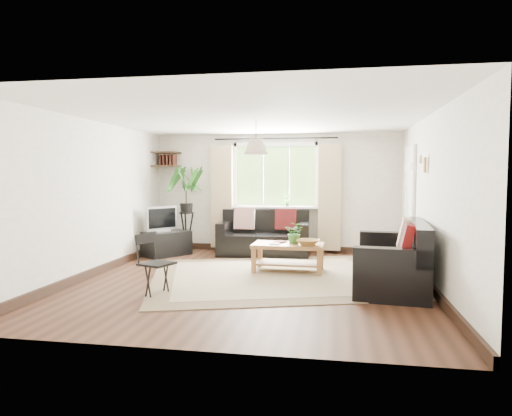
% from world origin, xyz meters
% --- Properties ---
extents(floor, '(5.50, 5.50, 0.00)m').
position_xyz_m(floor, '(0.00, 0.00, 0.00)').
color(floor, black).
rests_on(floor, ground).
extents(ceiling, '(5.50, 5.50, 0.00)m').
position_xyz_m(ceiling, '(0.00, 0.00, 2.40)').
color(ceiling, white).
rests_on(ceiling, floor).
extents(wall_back, '(5.00, 0.02, 2.40)m').
position_xyz_m(wall_back, '(0.00, 2.75, 1.20)').
color(wall_back, white).
rests_on(wall_back, floor).
extents(wall_front, '(5.00, 0.02, 2.40)m').
position_xyz_m(wall_front, '(0.00, -2.75, 1.20)').
color(wall_front, white).
rests_on(wall_front, floor).
extents(wall_left, '(0.02, 5.50, 2.40)m').
position_xyz_m(wall_left, '(-2.50, 0.00, 1.20)').
color(wall_left, white).
rests_on(wall_left, floor).
extents(wall_right, '(0.02, 5.50, 2.40)m').
position_xyz_m(wall_right, '(2.50, 0.00, 1.20)').
color(wall_right, white).
rests_on(wall_right, floor).
extents(rug, '(4.51, 4.16, 0.02)m').
position_xyz_m(rug, '(0.33, 0.31, 0.01)').
color(rug, beige).
rests_on(rug, floor).
extents(window, '(2.50, 0.16, 2.16)m').
position_xyz_m(window, '(0.00, 2.71, 1.55)').
color(window, white).
rests_on(window, wall_back).
extents(door, '(0.06, 0.96, 2.06)m').
position_xyz_m(door, '(2.47, 1.70, 1.00)').
color(door, silver).
rests_on(door, wall_right).
extents(corner_shelf, '(0.50, 0.50, 0.34)m').
position_xyz_m(corner_shelf, '(-2.25, 2.50, 1.89)').
color(corner_shelf, black).
rests_on(corner_shelf, wall_back).
extents(pendant_lamp, '(0.36, 0.36, 0.54)m').
position_xyz_m(pendant_lamp, '(0.00, 0.40, 2.05)').
color(pendant_lamp, beige).
rests_on(pendant_lamp, ceiling).
extents(wall_sconce, '(0.12, 0.12, 0.28)m').
position_xyz_m(wall_sconce, '(2.43, 0.30, 1.74)').
color(wall_sconce, beige).
rests_on(wall_sconce, wall_right).
extents(sofa_back, '(1.79, 0.95, 0.83)m').
position_xyz_m(sofa_back, '(-0.16, 2.25, 0.41)').
color(sofa_back, black).
rests_on(sofa_back, floor).
extents(sofa_right, '(1.94, 1.11, 0.87)m').
position_xyz_m(sofa_right, '(1.98, -0.06, 0.44)').
color(sofa_right, black).
rests_on(sofa_right, floor).
extents(coffee_table, '(1.14, 0.65, 0.46)m').
position_xyz_m(coffee_table, '(0.47, 0.72, 0.23)').
color(coffee_table, brown).
rests_on(coffee_table, floor).
extents(table_plant, '(0.38, 0.35, 0.34)m').
position_xyz_m(table_plant, '(0.57, 0.77, 0.63)').
color(table_plant, '#346D2B').
rests_on(table_plant, coffee_table).
extents(bowl, '(0.42, 0.42, 0.09)m').
position_xyz_m(bowl, '(0.79, 0.61, 0.50)').
color(bowl, olive).
rests_on(bowl, coffee_table).
extents(book_a, '(0.18, 0.23, 0.02)m').
position_xyz_m(book_a, '(0.18, 0.63, 0.47)').
color(book_a, white).
rests_on(book_a, coffee_table).
extents(book_b, '(0.25, 0.27, 0.02)m').
position_xyz_m(book_b, '(0.25, 0.85, 0.47)').
color(book_b, brown).
rests_on(book_b, coffee_table).
extents(tv_stand, '(0.91, 0.99, 0.47)m').
position_xyz_m(tv_stand, '(-2.00, 1.82, 0.23)').
color(tv_stand, black).
rests_on(tv_stand, floor).
extents(tv, '(0.57, 0.68, 0.51)m').
position_xyz_m(tv, '(-2.10, 1.82, 0.73)').
color(tv, '#A5A5AA').
rests_on(tv, tv_stand).
extents(palm_stand, '(0.73, 0.73, 1.75)m').
position_xyz_m(palm_stand, '(-1.78, 2.35, 0.87)').
color(palm_stand, black).
rests_on(palm_stand, floor).
extents(folding_chair, '(0.53, 0.53, 0.79)m').
position_xyz_m(folding_chair, '(-1.06, -1.00, 0.40)').
color(folding_chair, black).
rests_on(folding_chair, floor).
extents(sill_plant, '(0.14, 0.10, 0.27)m').
position_xyz_m(sill_plant, '(0.25, 2.63, 1.06)').
color(sill_plant, '#2D6023').
rests_on(sill_plant, window).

